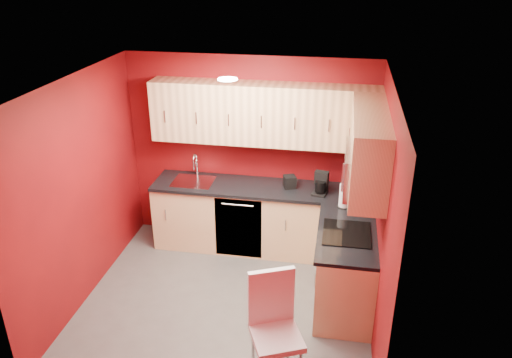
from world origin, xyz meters
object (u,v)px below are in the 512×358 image
(sink, at_px, (194,179))
(microwave, at_px, (364,170))
(napkin_holder, at_px, (290,182))
(coffee_maker, at_px, (320,184))
(paper_towel, at_px, (344,196))
(dining_chair, at_px, (276,332))

(sink, bearing_deg, microwave, -25.60)
(sink, relative_size, napkin_holder, 3.35)
(coffee_maker, height_order, napkin_holder, coffee_maker)
(paper_towel, bearing_deg, sink, 168.69)
(microwave, distance_m, coffee_maker, 1.18)
(napkin_holder, xyz_separation_m, paper_towel, (0.68, -0.41, 0.07))
(sink, distance_m, coffee_maker, 1.65)
(coffee_maker, height_order, dining_chair, coffee_maker)
(paper_towel, bearing_deg, napkin_holder, 148.85)
(napkin_holder, bearing_deg, dining_chair, -86.20)
(coffee_maker, bearing_deg, microwave, -51.50)
(napkin_holder, height_order, paper_towel, paper_towel)
(dining_chair, bearing_deg, napkin_holder, 70.26)
(sink, xyz_separation_m, coffee_maker, (1.64, -0.10, 0.10))
(dining_chair, bearing_deg, paper_towel, 49.91)
(coffee_maker, bearing_deg, sink, -171.59)
(microwave, xyz_separation_m, paper_towel, (-0.16, 0.62, -0.61))
(paper_towel, height_order, dining_chair, paper_towel)
(dining_chair, bearing_deg, microwave, 36.19)
(napkin_holder, bearing_deg, microwave, -50.74)
(coffee_maker, xyz_separation_m, napkin_holder, (-0.39, 0.12, -0.06))
(coffee_maker, height_order, paper_towel, paper_towel)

